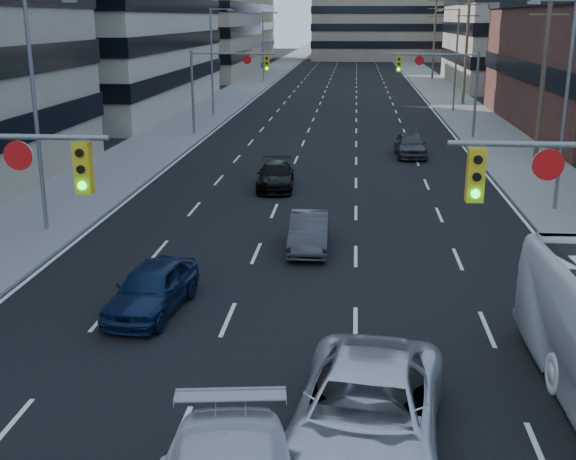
# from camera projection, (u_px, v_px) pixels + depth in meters

# --- Properties ---
(road_surface) EXTENTS (18.00, 300.00, 0.02)m
(road_surface) POSITION_uv_depth(u_px,v_px,m) (347.00, 64.00, 132.97)
(road_surface) COLOR black
(road_surface) RESTS_ON ground
(sidewalk_left) EXTENTS (5.00, 300.00, 0.15)m
(sidewalk_left) POSITION_uv_depth(u_px,v_px,m) (285.00, 63.00, 133.95)
(sidewalk_left) COLOR slate
(sidewalk_left) RESTS_ON ground
(sidewalk_right) EXTENTS (5.00, 300.00, 0.15)m
(sidewalk_right) POSITION_uv_depth(u_px,v_px,m) (410.00, 64.00, 131.94)
(sidewalk_right) COLOR slate
(sidewalk_right) RESTS_ON ground
(office_left_far) EXTENTS (20.00, 30.00, 16.00)m
(office_left_far) POSITION_uv_depth(u_px,v_px,m) (179.00, 19.00, 104.15)
(office_left_far) COLOR gray
(office_left_far) RESTS_ON ground
(office_right_far) EXTENTS (22.00, 28.00, 14.00)m
(office_right_far) POSITION_uv_depth(u_px,v_px,m) (547.00, 28.00, 88.69)
(office_right_far) COLOR gray
(office_right_far) RESTS_ON ground
(bg_block_left) EXTENTS (24.00, 24.00, 20.00)m
(bg_block_left) POSITION_uv_depth(u_px,v_px,m) (206.00, 8.00, 142.14)
(bg_block_left) COLOR #ADA089
(bg_block_left) RESTS_ON ground
(bg_block_right) EXTENTS (22.00, 22.00, 12.00)m
(bg_block_right) POSITION_uv_depth(u_px,v_px,m) (527.00, 31.00, 128.48)
(bg_block_right) COLOR gray
(bg_block_right) RESTS_ON ground
(signal_far_left) EXTENTS (6.09, 0.33, 6.00)m
(signal_far_left) POSITION_uv_depth(u_px,v_px,m) (224.00, 75.00, 51.23)
(signal_far_left) COLOR slate
(signal_far_left) RESTS_ON ground
(signal_far_right) EXTENTS (6.09, 0.33, 6.00)m
(signal_far_right) POSITION_uv_depth(u_px,v_px,m) (443.00, 77.00, 49.89)
(signal_far_right) COLOR slate
(signal_far_right) RESTS_ON ground
(utility_pole_block) EXTENTS (2.20, 0.28, 11.00)m
(utility_pole_block) POSITION_uv_depth(u_px,v_px,m) (545.00, 63.00, 40.48)
(utility_pole_block) COLOR #4C3D2D
(utility_pole_block) RESTS_ON ground
(utility_pole_midblock) EXTENTS (2.20, 0.28, 11.00)m
(utility_pole_midblock) POSITION_uv_depth(u_px,v_px,m) (467.00, 44.00, 69.14)
(utility_pole_midblock) COLOR #4C3D2D
(utility_pole_midblock) RESTS_ON ground
(utility_pole_distant) EXTENTS (2.20, 0.28, 11.00)m
(utility_pole_distant) POSITION_uv_depth(u_px,v_px,m) (434.00, 37.00, 97.79)
(utility_pole_distant) COLOR #4C3D2D
(utility_pole_distant) RESTS_ON ground
(streetlight_left_near) EXTENTS (2.03, 0.22, 9.00)m
(streetlight_left_near) POSITION_uv_depth(u_px,v_px,m) (39.00, 105.00, 27.37)
(streetlight_left_near) COLOR slate
(streetlight_left_near) RESTS_ON ground
(streetlight_left_mid) EXTENTS (2.03, 0.22, 9.00)m
(streetlight_left_mid) POSITION_uv_depth(u_px,v_px,m) (214.00, 57.00, 60.80)
(streetlight_left_mid) COLOR slate
(streetlight_left_mid) RESTS_ON ground
(streetlight_left_far) EXTENTS (2.03, 0.22, 9.00)m
(streetlight_left_far) POSITION_uv_depth(u_px,v_px,m) (264.00, 43.00, 94.24)
(streetlight_left_far) COLOR slate
(streetlight_left_far) RESTS_ON ground
(streetlight_right_near) EXTENTS (2.03, 0.22, 9.00)m
(streetlight_right_near) POSITION_uv_depth(u_px,v_px,m) (563.00, 96.00, 30.34)
(streetlight_right_near) COLOR slate
(streetlight_right_near) RESTS_ON ground
(streetlight_right_far) EXTENTS (2.03, 0.22, 9.00)m
(streetlight_right_far) POSITION_uv_depth(u_px,v_px,m) (455.00, 55.00, 63.77)
(streetlight_right_far) COLOR slate
(streetlight_right_far) RESTS_ON ground
(silver_suv) EXTENTS (3.60, 6.46, 1.71)m
(silver_suv) POSITION_uv_depth(u_px,v_px,m) (366.00, 414.00, 13.96)
(silver_suv) COLOR silver
(silver_suv) RESTS_ON ground
(sedan_blue) EXTENTS (2.22, 4.43, 1.45)m
(sedan_blue) POSITION_uv_depth(u_px,v_px,m) (152.00, 288.00, 20.80)
(sedan_blue) COLOR #0E1B39
(sedan_blue) RESTS_ON ground
(sedan_grey_center) EXTENTS (1.50, 4.05, 1.32)m
(sedan_grey_center) POSITION_uv_depth(u_px,v_px,m) (309.00, 232.00, 26.47)
(sedan_grey_center) COLOR #323234
(sedan_grey_center) RESTS_ON ground
(sedan_black_far) EXTENTS (2.06, 4.50, 1.28)m
(sedan_black_far) POSITION_uv_depth(u_px,v_px,m) (276.00, 176.00, 35.98)
(sedan_black_far) COLOR black
(sedan_black_far) RESTS_ON ground
(sedan_grey_right) EXTENTS (1.90, 4.42, 1.49)m
(sedan_grey_right) POSITION_uv_depth(u_px,v_px,m) (411.00, 145.00, 44.21)
(sedan_grey_right) COLOR #363638
(sedan_grey_right) RESTS_ON ground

